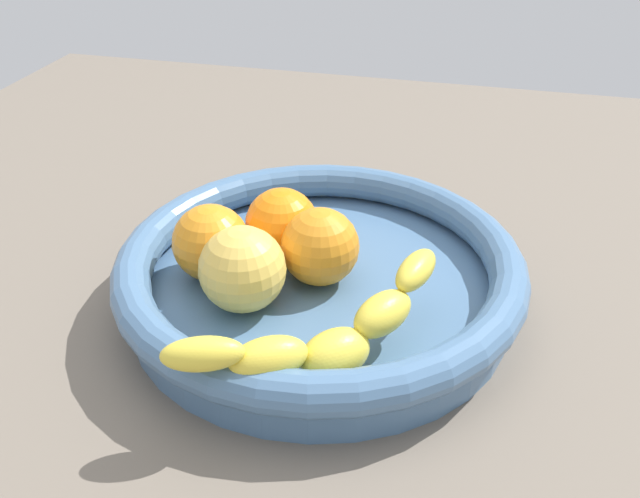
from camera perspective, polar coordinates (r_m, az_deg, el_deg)
kitchen_counter at (r=60.34cm, az=0.00°, el=-5.58°), size 120.00×120.00×3.00cm
fruit_bowl at (r=57.74cm, az=0.00°, el=-2.12°), size 33.74×33.74×5.62cm
banana_draped_left at (r=47.51cm, az=0.71°, el=-7.01°), size 16.48×17.52×5.49cm
orange_front at (r=59.59cm, az=-3.16°, el=2.05°), size 6.31×6.31×6.31cm
orange_mid_left at (r=56.17cm, az=0.01°, el=0.15°), size 6.44×6.44×6.44cm
orange_mid_right at (r=57.52cm, az=-8.94°, el=0.52°), size 6.40×6.40×6.40cm
apple_yellow at (r=53.50cm, az=-6.39°, el=-1.66°), size 6.80×6.80×6.80cm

